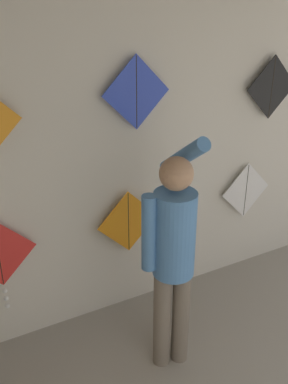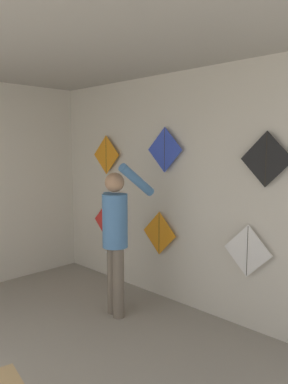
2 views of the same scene
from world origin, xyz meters
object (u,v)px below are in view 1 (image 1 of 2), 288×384
shopkeeper (173,248)px  kite_4 (136,93)px  kite_5 (272,87)px  kite_2 (246,190)px  kite_1 (128,222)px

shopkeeper → kite_4: size_ratio=3.20×
kite_4 → kite_5: size_ratio=1.00×
shopkeeper → kite_2: (1.24, 0.71, -0.13)m
kite_4 → kite_5: bearing=0.0°
shopkeeper → kite_4: bearing=95.5°
shopkeeper → kite_2: shopkeeper is taller
shopkeeper → kite_2: size_ratio=3.20×
shopkeeper → kite_4: kite_4 is taller
shopkeeper → kite_1: (0.01, 0.71, -0.15)m
kite_2 → kite_5: kite_5 is taller
kite_2 → kite_4: 1.54m
shopkeeper → kite_1: size_ratio=3.20×
shopkeeper → kite_4: (0.09, 0.71, 0.90)m
kite_2 → kite_4: kite_4 is taller
kite_1 → kite_5: size_ratio=1.00×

